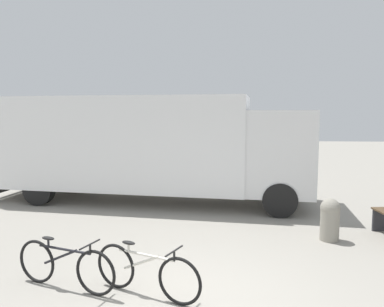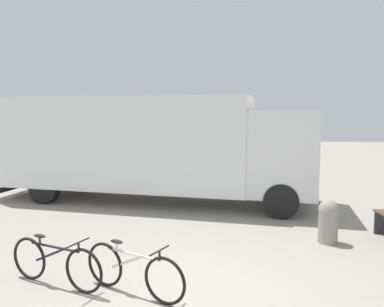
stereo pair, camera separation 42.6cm
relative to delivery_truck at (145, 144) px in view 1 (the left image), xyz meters
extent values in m
plane|color=gray|center=(1.71, -5.96, -1.67)|extent=(60.00, 60.00, 0.00)
cube|color=white|center=(-0.72, 0.09, 0.05)|extent=(7.58, 3.34, 2.58)
cube|color=silver|center=(3.77, -0.46, -0.14)|extent=(1.98, 2.56, 2.19)
cube|color=black|center=(-4.41, 0.53, -1.43)|extent=(0.38, 2.34, 0.16)
cylinder|color=black|center=(3.90, 0.61, -1.24)|extent=(0.88, 0.38, 0.86)
cylinder|color=black|center=(3.64, -1.52, -1.24)|extent=(0.88, 0.38, 0.86)
cylinder|color=black|center=(-2.59, 1.40, -1.24)|extent=(0.88, 0.38, 0.86)
cylinder|color=black|center=(-2.85, -0.74, -1.24)|extent=(0.88, 0.38, 0.86)
cube|color=#2D2D33|center=(5.64, -2.49, -1.42)|extent=(0.34, 0.09, 0.48)
torus|color=black|center=(-0.60, -5.41, -1.34)|extent=(0.64, 0.25, 0.66)
torus|color=black|center=(0.41, -5.75, -1.34)|extent=(0.64, 0.25, 0.66)
cylinder|color=black|center=(-0.09, -5.58, -1.07)|extent=(0.87, 0.32, 0.04)
cylinder|color=black|center=(-0.17, -5.56, -1.20)|extent=(0.58, 0.23, 0.31)
cylinder|color=black|center=(-0.37, -5.49, -1.02)|extent=(0.03, 0.03, 0.11)
ellipsoid|color=black|center=(-0.37, -5.49, -0.95)|extent=(0.24, 0.16, 0.05)
cylinder|color=black|center=(0.34, -5.73, -1.01)|extent=(0.03, 0.03, 0.14)
cylinder|color=black|center=(0.34, -5.73, -0.94)|extent=(0.16, 0.42, 0.02)
torus|color=black|center=(0.63, -5.50, -1.34)|extent=(0.62, 0.31, 0.66)
torus|color=black|center=(1.61, -5.93, -1.34)|extent=(0.62, 0.31, 0.66)
cylinder|color=silver|center=(1.12, -5.72, -1.07)|extent=(0.85, 0.40, 0.04)
cylinder|color=silver|center=(1.05, -5.68, -1.20)|extent=(0.57, 0.28, 0.31)
cylinder|color=silver|center=(0.85, -5.60, -1.02)|extent=(0.03, 0.03, 0.11)
ellipsoid|color=black|center=(0.85, -5.60, -0.95)|extent=(0.24, 0.17, 0.05)
cylinder|color=black|center=(1.54, -5.90, -1.01)|extent=(0.03, 0.03, 0.14)
cylinder|color=black|center=(1.54, -5.90, -0.94)|extent=(0.20, 0.41, 0.02)
cylinder|color=gray|center=(4.36, -3.18, -1.34)|extent=(0.37, 0.37, 0.66)
sphere|color=gray|center=(4.36, -3.18, -1.01)|extent=(0.39, 0.39, 0.39)
camera|label=1|loc=(2.10, -10.65, 0.88)|focal=35.00mm
camera|label=2|loc=(2.52, -10.61, 0.88)|focal=35.00mm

